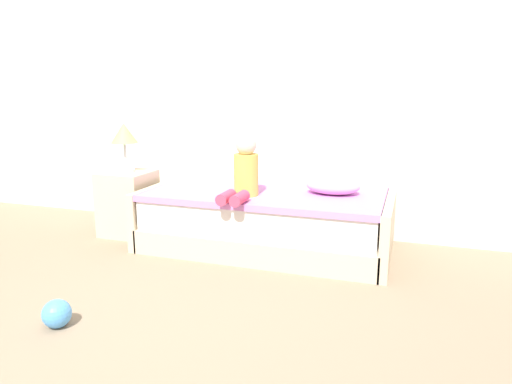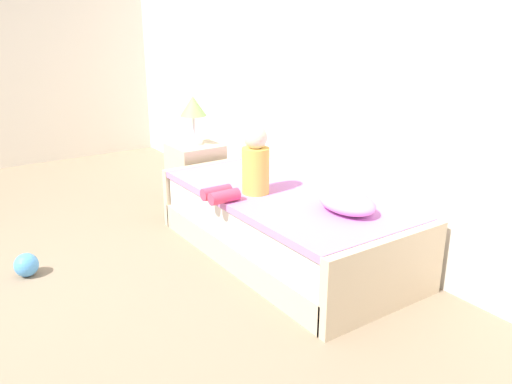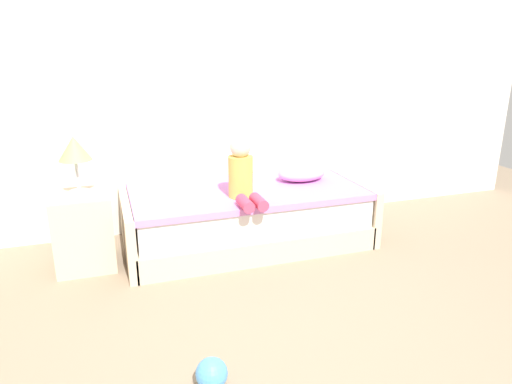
# 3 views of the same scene
# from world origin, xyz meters

# --- Properties ---
(wall_rear) EXTENTS (7.20, 0.10, 2.90)m
(wall_rear) POSITION_xyz_m (0.00, 2.60, 1.45)
(wall_rear) COLOR silver
(wall_rear) RESTS_ON ground
(bed) EXTENTS (2.11, 1.00, 0.50)m
(bed) POSITION_xyz_m (0.25, 2.00, 0.25)
(bed) COLOR beige
(bed) RESTS_ON ground
(nightstand) EXTENTS (0.44, 0.44, 0.60)m
(nightstand) POSITION_xyz_m (-1.10, 1.97, 0.30)
(nightstand) COLOR beige
(nightstand) RESTS_ON ground
(table_lamp) EXTENTS (0.24, 0.24, 0.45)m
(table_lamp) POSITION_xyz_m (-1.10, 1.97, 0.94)
(table_lamp) COLOR silver
(table_lamp) RESTS_ON nightstand
(child_figure) EXTENTS (0.20, 0.51, 0.50)m
(child_figure) POSITION_xyz_m (0.15, 1.77, 0.70)
(child_figure) COLOR gold
(child_figure) RESTS_ON bed
(pillow) EXTENTS (0.44, 0.30, 0.13)m
(pillow) POSITION_xyz_m (0.81, 2.10, 0.56)
(pillow) COLOR #EA8CC6
(pillow) RESTS_ON bed
(toy_ball) EXTENTS (0.17, 0.17, 0.17)m
(toy_ball) POSITION_xyz_m (-0.47, 0.30, 0.08)
(toy_ball) COLOR #4C99E5
(toy_ball) RESTS_ON ground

